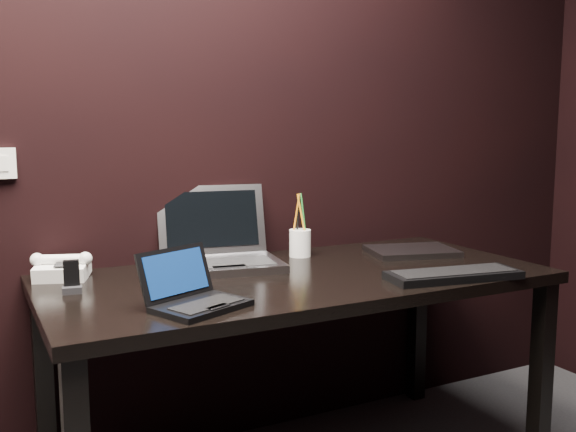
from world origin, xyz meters
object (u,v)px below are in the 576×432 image
ext_keyboard (453,275)px  mobile_phone (72,281)px  closed_laptop (412,251)px  silver_laptop (220,252)px  desk_phone (62,268)px  desk (299,296)px  netbook (194,296)px  pen_cup (300,242)px

ext_keyboard → mobile_phone: mobile_phone is taller
ext_keyboard → closed_laptop: ext_keyboard is taller
silver_laptop → desk_phone: bearing=174.4°
desk → netbook: (-0.45, -0.23, 0.11)m
silver_laptop → closed_laptop: size_ratio=1.20×
desk → desk_phone: 0.79m
netbook → closed_laptop: 1.07m
ext_keyboard → pen_cup: pen_cup is taller
ext_keyboard → closed_laptop: size_ratio=1.23×
desk → netbook: 0.52m
desk_phone → mobile_phone: mobile_phone is taller
netbook → ext_keyboard: netbook is taller
ext_keyboard → desk_phone: size_ratio=2.27×
silver_laptop → ext_keyboard: size_ratio=0.98×
desk → ext_keyboard: (0.42, -0.30, 0.09)m
netbook → mobile_phone: bearing=130.5°
netbook → pen_cup: size_ratio=1.27×
silver_laptop → ext_keyboard: silver_laptop is taller
desk → mobile_phone: size_ratio=17.31×
closed_laptop → mobile_phone: (-1.29, -0.01, 0.03)m
netbook → closed_laptop: size_ratio=0.82×
desk → mobile_phone: 0.74m
closed_laptop → pen_cup: 0.45m
ext_keyboard → desk_phone: 1.29m
desk → pen_cup: size_ratio=6.93×
desk → pen_cup: bearing=61.0°
desk → mobile_phone: (-0.73, 0.09, 0.11)m
netbook → mobile_phone: size_ratio=3.17×
silver_laptop → ext_keyboard: 0.82m
desk → desk_phone: desk_phone is taller
netbook → desk_phone: size_ratio=1.51×
desk → ext_keyboard: ext_keyboard is taller
desk_phone → netbook: bearing=-61.9°
pen_cup → closed_laptop: bearing=-21.1°
desk → silver_laptop: bearing=130.0°
desk_phone → pen_cup: (0.87, -0.03, 0.02)m
ext_keyboard → pen_cup: (-0.27, 0.56, 0.04)m
mobile_phone → pen_cup: (0.87, 0.17, 0.02)m
ext_keyboard → closed_laptop: bearing=70.7°
silver_laptop → pen_cup: silver_laptop is taller
desk → desk_phone: size_ratio=8.25×
netbook → mobile_phone: (-0.28, 0.32, 0.00)m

